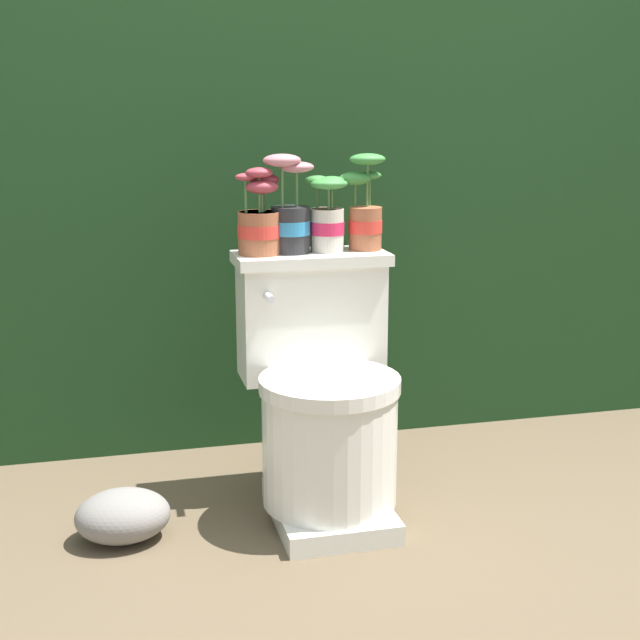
% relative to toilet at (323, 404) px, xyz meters
% --- Properties ---
extents(ground_plane, '(12.00, 12.00, 0.00)m').
position_rel_toilet_xyz_m(ground_plane, '(0.09, -0.09, -0.30)').
color(ground_plane, brown).
extents(hedge_backdrop, '(3.32, 0.63, 1.58)m').
position_rel_toilet_xyz_m(hedge_backdrop, '(0.09, 0.83, 0.49)').
color(hedge_backdrop, '#193819').
rests_on(hedge_backdrop, ground).
extents(toilet, '(0.41, 0.48, 0.67)m').
position_rel_toilet_xyz_m(toilet, '(0.00, 0.00, 0.00)').
color(toilet, silver).
rests_on(toilet, ground).
extents(potted_plant_left, '(0.12, 0.11, 0.23)m').
position_rel_toilet_xyz_m(potted_plant_left, '(-0.13, 0.14, 0.46)').
color(potted_plant_left, '#9E5638').
rests_on(potted_plant_left, toilet).
extents(potted_plant_midleft, '(0.14, 0.11, 0.26)m').
position_rel_toilet_xyz_m(potted_plant_midleft, '(-0.05, 0.15, 0.47)').
color(potted_plant_midleft, '#262628').
rests_on(potted_plant_midleft, toilet).
extents(potted_plant_middle, '(0.11, 0.10, 0.20)m').
position_rel_toilet_xyz_m(potted_plant_middle, '(0.05, 0.15, 0.46)').
color(potted_plant_middle, beige).
rests_on(potted_plant_middle, toilet).
extents(potted_plant_midright, '(0.12, 0.10, 0.26)m').
position_rel_toilet_xyz_m(potted_plant_midright, '(0.15, 0.16, 0.48)').
color(potted_plant_midright, '#9E5638').
rests_on(potted_plant_midright, toilet).
extents(garden_stone, '(0.23, 0.19, 0.13)m').
position_rel_toilet_xyz_m(garden_stone, '(-0.52, -0.05, -0.23)').
color(garden_stone, gray).
rests_on(garden_stone, ground).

